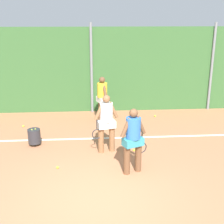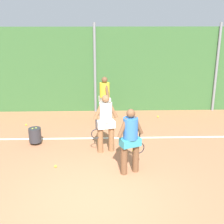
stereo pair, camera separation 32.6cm
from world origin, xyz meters
TOP-DOWN VIEW (x-y plane):
  - ground_plane at (0.00, 1.84)m, footprint 24.91×24.91m
  - hedge_fence_backdrop at (0.00, 6.27)m, footprint 16.19×0.25m
  - fence_post_center at (0.00, 6.10)m, footprint 0.10×0.10m
  - fence_post_right at (4.67, 6.10)m, footprint 0.10×0.10m
  - court_baseline_paint at (0.00, 3.33)m, footprint 11.83×0.10m
  - player_foreground_near at (0.93, 1.17)m, footprint 0.69×0.44m
  - player_midcourt at (0.36, 2.38)m, footprint 0.74×0.39m
  - player_backcourt_far at (0.36, 4.92)m, footprint 0.44×0.64m
  - ball_hopper at (-1.71, 2.94)m, footprint 0.36×0.36m
  - tennis_ball_1 at (-2.36, 4.52)m, footprint 0.07×0.07m
  - tennis_ball_5 at (2.34, 5.26)m, footprint 0.07×0.07m
  - tennis_ball_6 at (-0.90, 1.47)m, footprint 0.07×0.07m
  - tennis_ball_7 at (1.13, 2.34)m, footprint 0.07×0.07m
  - tennis_ball_8 at (1.19, 3.19)m, footprint 0.07×0.07m

SIDE VIEW (x-z plane):
  - ground_plane at x=0.00m, z-range 0.00..0.00m
  - court_baseline_paint at x=0.00m, z-range 0.00..0.01m
  - tennis_ball_1 at x=-2.36m, z-range 0.00..0.07m
  - tennis_ball_5 at x=2.34m, z-range 0.00..0.07m
  - tennis_ball_6 at x=-0.90m, z-range 0.00..0.07m
  - tennis_ball_7 at x=1.13m, z-range 0.00..0.07m
  - tennis_ball_8 at x=1.19m, z-range 0.00..0.07m
  - ball_hopper at x=-1.71m, z-range 0.03..0.55m
  - player_foreground_near at x=0.93m, z-range 0.10..1.70m
  - player_backcourt_far at x=0.36m, z-range 0.10..1.72m
  - player_midcourt at x=0.36m, z-range 0.10..1.72m
  - hedge_fence_backdrop at x=0.00m, z-range 0.00..3.23m
  - fence_post_center at x=0.00m, z-range 0.00..3.39m
  - fence_post_right at x=4.67m, z-range 0.00..3.39m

